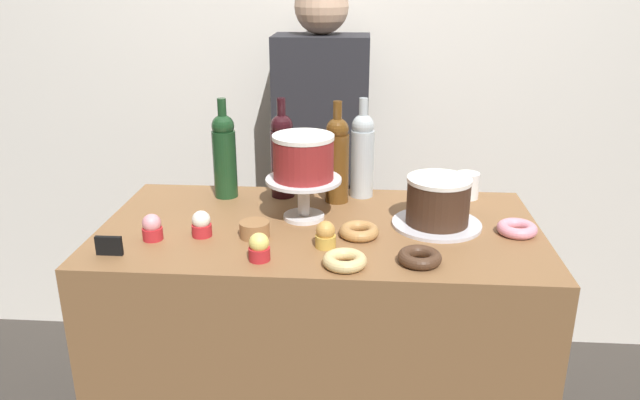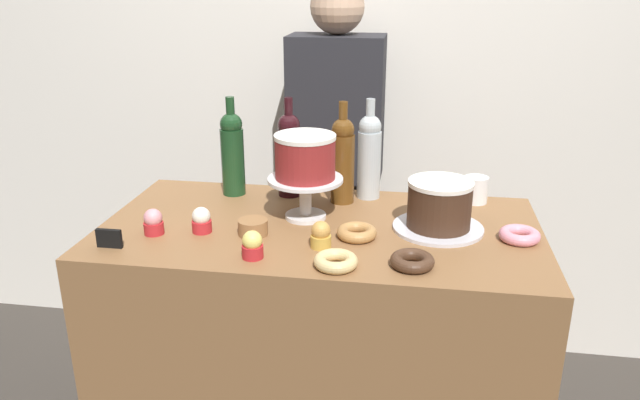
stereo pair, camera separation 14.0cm
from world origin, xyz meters
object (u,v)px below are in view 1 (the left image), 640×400
at_px(wine_bottle_clear, 362,154).
at_px(donut_glazed, 345,260).
at_px(white_layer_cake, 303,157).
at_px(cupcake_caramel, 326,235).
at_px(chocolate_round_cake, 438,200).
at_px(cookie_stack, 255,229).
at_px(wine_bottle_green, 224,154).
at_px(price_sign_chalkboard, 109,246).
at_px(donut_pink, 517,229).
at_px(cupcake_vanilla, 201,224).
at_px(cupcake_strawberry, 152,228).
at_px(barista_figure, 321,179).
at_px(wine_bottle_amber, 337,158).
at_px(cupcake_lemon, 259,247).
at_px(donut_maple, 359,231).
at_px(donut_chocolate, 420,257).
at_px(coffee_cup_ceramic, 467,185).
at_px(wine_bottle_dark_red, 282,154).
at_px(cake_stand_pedestal, 304,191).

bearing_deg(wine_bottle_clear, donut_glazed, -93.98).
bearing_deg(white_layer_cake, cupcake_caramel, -68.86).
xyz_separation_m(chocolate_round_cake, cookie_stack, (-0.52, -0.12, -0.06)).
relative_size(wine_bottle_green, price_sign_chalkboard, 4.65).
bearing_deg(donut_pink, cupcake_vanilla, -174.98).
relative_size(cupcake_strawberry, barista_figure, 0.05).
xyz_separation_m(wine_bottle_green, cupcake_strawberry, (-0.13, -0.36, -0.11)).
height_order(wine_bottle_amber, cupcake_lemon, wine_bottle_amber).
xyz_separation_m(chocolate_round_cake, wine_bottle_green, (-0.67, 0.21, 0.07)).
height_order(cupcake_strawberry, cupcake_caramel, same).
distance_m(donut_maple, cookie_stack, 0.29).
bearing_deg(white_layer_cake, donut_chocolate, -41.25).
bearing_deg(coffee_cup_ceramic, cupcake_strawberry, -156.17).
height_order(price_sign_chalkboard, coffee_cup_ceramic, coffee_cup_ceramic).
xyz_separation_m(donut_maple, price_sign_chalkboard, (-0.65, -0.17, 0.01)).
bearing_deg(price_sign_chalkboard, chocolate_round_cake, 16.76).
height_order(donut_maple, coffee_cup_ceramic, coffee_cup_ceramic).
height_order(wine_bottle_amber, cupcake_vanilla, wine_bottle_amber).
relative_size(cupcake_vanilla, donut_maple, 0.66).
height_order(wine_bottle_dark_red, cupcake_lemon, wine_bottle_dark_red).
bearing_deg(wine_bottle_clear, barista_figure, 111.34).
bearing_deg(donut_chocolate, cupcake_strawberry, 172.39).
bearing_deg(chocolate_round_cake, wine_bottle_dark_red, 155.09).
relative_size(cake_stand_pedestal, chocolate_round_cake, 1.22).
bearing_deg(price_sign_chalkboard, donut_chocolate, 0.68).
relative_size(donut_glazed, barista_figure, 0.07).
xyz_separation_m(wine_bottle_green, donut_pink, (0.89, -0.25, -0.13)).
distance_m(wine_bottle_clear, donut_maple, 0.36).
xyz_separation_m(wine_bottle_clear, donut_maple, (-0.00, -0.34, -0.13)).
distance_m(white_layer_cake, donut_pink, 0.64).
bearing_deg(chocolate_round_cake, cupcake_vanilla, -169.52).
relative_size(wine_bottle_dark_red, wine_bottle_green, 1.00).
relative_size(cupcake_lemon, price_sign_chalkboard, 1.06).
distance_m(wine_bottle_amber, donut_chocolate, 0.51).
height_order(coffee_cup_ceramic, barista_figure, barista_figure).
xyz_separation_m(cake_stand_pedestal, chocolate_round_cake, (0.39, -0.03, -0.01)).
height_order(white_layer_cake, cookie_stack, white_layer_cake).
bearing_deg(cupcake_lemon, donut_glazed, -5.47).
bearing_deg(donut_pink, chocolate_round_cake, 168.38).
xyz_separation_m(chocolate_round_cake, barista_figure, (-0.38, 0.66, -0.16)).
xyz_separation_m(wine_bottle_dark_red, barista_figure, (0.10, 0.44, -0.23)).
relative_size(wine_bottle_amber, donut_pink, 2.91).
bearing_deg(wine_bottle_amber, cupcake_strawberry, -145.13).
relative_size(cupcake_vanilla, cupcake_strawberry, 1.00).
bearing_deg(donut_maple, cupcake_lemon, -146.42).
relative_size(wine_bottle_clear, coffee_cup_ceramic, 3.83).
distance_m(white_layer_cake, wine_bottle_green, 0.33).
bearing_deg(wine_bottle_clear, white_layer_cake, -128.47).
bearing_deg(wine_bottle_dark_red, chocolate_round_cake, -24.91).
distance_m(chocolate_round_cake, coffee_cup_ceramic, 0.28).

